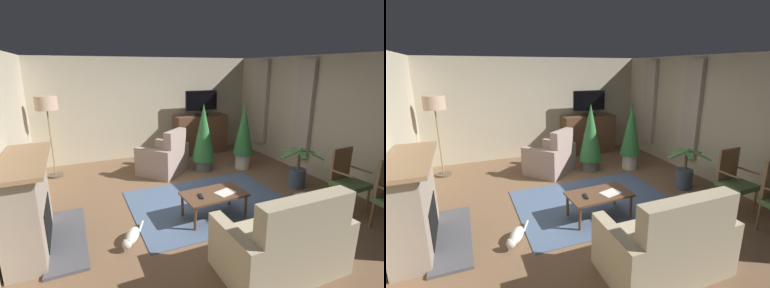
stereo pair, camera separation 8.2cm
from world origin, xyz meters
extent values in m
cube|color=brown|center=(0.00, 0.00, -0.02)|extent=(6.22, 6.47, 0.04)
cube|color=#B2A88E|center=(0.00, 2.99, 1.28)|extent=(6.22, 0.10, 2.55)
cube|color=#BBB095|center=(2.86, 0.00, 1.28)|extent=(0.10, 6.47, 2.55)
cube|color=#B2A393|center=(2.75, 0.41, 1.40)|extent=(0.10, 0.44, 2.14)
cube|color=#B2A393|center=(2.75, 1.91, 1.40)|extent=(0.10, 0.44, 2.14)
cube|color=slate|center=(0.16, -0.20, 0.01)|extent=(2.67, 2.01, 0.01)
cube|color=#4C4C51|center=(-2.15, -0.38, 0.02)|extent=(0.50, 1.60, 0.04)
cube|color=gray|center=(-2.56, -0.38, 0.58)|extent=(0.43, 1.40, 1.17)
cube|color=black|center=(-2.39, -0.38, 0.32)|extent=(0.10, 0.78, 0.52)
cube|color=#93704C|center=(-2.52, -0.38, 1.19)|extent=(0.55, 1.56, 0.05)
cube|color=#402A1C|center=(1.31, 2.64, 0.03)|extent=(1.38, 0.46, 0.06)
cube|color=brown|center=(1.31, 2.64, 0.52)|extent=(1.44, 0.52, 1.04)
sphere|color=tan|center=(1.05, 2.36, 0.57)|extent=(0.03, 0.03, 0.03)
sphere|color=tan|center=(1.57, 2.36, 0.57)|extent=(0.03, 0.03, 0.03)
cube|color=black|center=(1.31, 2.59, 1.07)|extent=(0.33, 0.20, 0.06)
cylinder|color=black|center=(1.31, 2.59, 1.14)|extent=(0.04, 0.04, 0.08)
cube|color=black|center=(1.31, 2.59, 1.45)|extent=(0.90, 0.05, 0.53)
cube|color=black|center=(1.31, 2.56, 1.45)|extent=(0.86, 0.01, 0.49)
cube|color=brown|center=(0.00, -0.66, 0.39)|extent=(1.01, 0.60, 0.03)
cylinder|color=brown|center=(0.44, -0.41, 0.19)|extent=(0.04, 0.04, 0.38)
cylinder|color=brown|center=(-0.45, -0.45, 0.19)|extent=(0.04, 0.04, 0.38)
cylinder|color=brown|center=(0.45, -0.87, 0.19)|extent=(0.04, 0.04, 0.38)
cylinder|color=brown|center=(-0.43, -0.91, 0.19)|extent=(0.04, 0.04, 0.38)
cube|color=black|center=(-0.25, -0.69, 0.42)|extent=(0.08, 0.18, 0.02)
cube|color=silver|center=(0.17, -0.71, 0.41)|extent=(0.35, 0.30, 0.01)
cube|color=tan|center=(0.15, -2.01, 0.22)|extent=(1.13, 0.86, 0.44)
cube|color=tan|center=(0.15, -2.34, 0.75)|extent=(1.13, 0.20, 0.61)
cube|color=tan|center=(-0.49, -2.01, 0.33)|extent=(0.15, 0.86, 0.66)
cube|color=tan|center=(0.79, -2.01, 0.33)|extent=(0.15, 0.86, 0.66)
cube|color=slate|center=(0.13, -2.14, 0.56)|extent=(0.37, 0.16, 0.36)
cube|color=#A3897F|center=(-0.14, 1.55, 0.22)|extent=(1.06, 1.08, 0.44)
cube|color=#A3897F|center=(0.08, 1.29, 0.72)|extent=(0.63, 0.57, 0.57)
cube|color=#A3897F|center=(-0.44, 1.29, 0.32)|extent=(0.65, 0.73, 0.64)
cube|color=#A3897F|center=(0.17, 1.80, 0.32)|extent=(0.65, 0.73, 0.64)
cylinder|color=olive|center=(1.98, -1.87, 0.21)|extent=(0.04, 0.04, 0.41)
cube|color=#4C703D|center=(2.16, -1.33, 0.45)|extent=(0.50, 0.47, 0.08)
cube|color=olive|center=(2.15, -1.12, 0.73)|extent=(0.45, 0.06, 0.57)
cylinder|color=olive|center=(1.96, -1.54, 0.21)|extent=(0.04, 0.04, 0.41)
cylinder|color=olive|center=(2.38, -1.52, 0.21)|extent=(0.04, 0.04, 0.41)
cylinder|color=olive|center=(1.94, -1.14, 0.21)|extent=(0.04, 0.04, 0.41)
cylinder|color=olive|center=(2.36, -1.12, 0.21)|extent=(0.04, 0.04, 0.41)
cylinder|color=olive|center=(2.38, -1.32, 0.67)|extent=(0.05, 0.36, 0.03)
cylinder|color=olive|center=(1.94, -1.34, 0.67)|extent=(0.05, 0.36, 0.03)
cylinder|color=slate|center=(0.77, 1.32, 0.12)|extent=(0.38, 0.38, 0.25)
cone|color=#2D6B33|center=(0.77, 1.32, 0.89)|extent=(0.53, 0.53, 1.28)
cylinder|color=#3D4C5B|center=(2.05, -0.29, 0.19)|extent=(0.31, 0.31, 0.38)
cylinder|color=brown|center=(2.05, -0.29, 0.53)|extent=(0.06, 0.06, 0.30)
cube|color=#4C8E47|center=(2.22, -0.30, 0.72)|extent=(0.35, 0.08, 0.08)
cube|color=#4C8E47|center=(2.16, -0.08, 0.72)|extent=(0.29, 0.46, 0.11)
cube|color=#4C8E47|center=(1.96, -0.12, 0.72)|extent=(0.24, 0.37, 0.10)
cube|color=#4C8E47|center=(1.82, -0.30, 0.72)|extent=(0.44, 0.10, 0.11)
cube|color=#4C8E47|center=(1.98, -0.43, 0.72)|extent=(0.21, 0.30, 0.10)
cube|color=#4C8E47|center=(2.18, -0.48, 0.72)|extent=(0.32, 0.39, 0.19)
cylinder|color=beige|center=(1.67, 1.07, 0.18)|extent=(0.34, 0.34, 0.35)
cone|color=#2D6B33|center=(1.67, 1.07, 0.93)|extent=(0.47, 0.47, 1.16)
ellipsoid|color=beige|center=(-1.32, -0.80, 0.08)|extent=(0.33, 0.41, 0.17)
sphere|color=beige|center=(-1.43, -1.01, 0.11)|extent=(0.13, 0.13, 0.13)
cone|color=beige|center=(-1.40, -1.02, 0.17)|extent=(0.04, 0.04, 0.04)
cone|color=beige|center=(-1.46, -0.99, 0.17)|extent=(0.04, 0.04, 0.04)
cylinder|color=beige|center=(-1.15, -0.57, 0.05)|extent=(0.14, 0.21, 0.08)
cylinder|color=#4C4233|center=(-2.36, 2.24, 0.02)|extent=(0.32, 0.32, 0.04)
cylinder|color=olive|center=(-2.36, 2.24, 0.73)|extent=(0.03, 0.03, 1.46)
cylinder|color=tan|center=(-2.36, 2.24, 1.60)|extent=(0.44, 0.44, 0.29)
camera|label=1|loc=(-1.91, -4.22, 2.30)|focal=26.33mm
camera|label=2|loc=(-1.84, -4.25, 2.30)|focal=26.33mm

